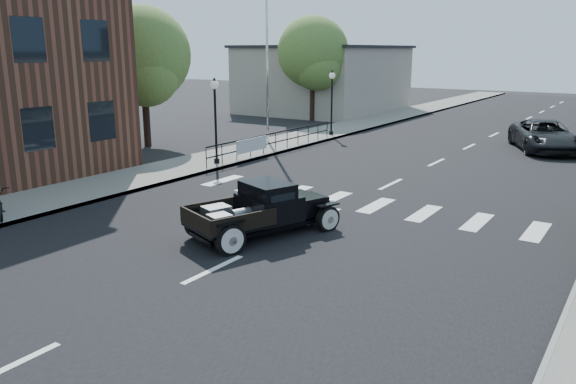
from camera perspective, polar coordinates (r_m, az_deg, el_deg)
The scene contains 14 objects.
ground at distance 15.25m, azimuth -0.17°, elevation -4.40°, with size 120.00×120.00×0.00m, color black.
road at distance 28.59m, azimuth 16.81°, elevation 3.85°, with size 14.00×80.00×0.02m, color black.
road_markings at distance 23.93m, azimuth 13.26°, elevation 2.12°, with size 12.00×60.00×0.06m, color silver, non-canonical shape.
sidewalk_left at distance 32.03m, azimuth 2.11°, elevation 5.63°, with size 3.00×80.00×0.15m, color gray.
low_building_left at distance 46.22m, azimuth 3.73°, elevation 11.29°, with size 10.00×12.00×5.00m, color #ABA08F.
railing at distance 27.15m, azimuth -1.26°, elevation 5.30°, with size 0.08×10.00×1.00m, color black, non-canonical shape.
banner at distance 25.54m, azimuth -3.68°, elevation 4.25°, with size 0.04×2.20×0.60m, color silver, non-canonical shape.
lamp_post_b at distance 24.02m, azimuth -7.37°, elevation 7.17°, with size 0.36×0.36×3.62m, color black, non-canonical shape.
lamp_post_c at distance 32.21m, azimuth 4.46°, elevation 9.03°, with size 0.36×0.36×3.62m, color black, non-canonical shape.
flagpole at distance 29.60m, azimuth -2.18°, elevation 17.54°, with size 0.12×0.12×12.84m, color silver.
big_tree_near at distance 29.79m, azimuth -14.43°, elevation 11.22°, with size 4.80×4.80×7.05m, color #506E2F, non-canonical shape.
big_tree_far at distance 39.75m, azimuth 2.53°, elevation 12.39°, with size 4.88×4.88×7.17m, color #506E2F, non-canonical shape.
hotrod_pickup at distance 15.04m, azimuth -2.67°, elevation -1.74°, with size 1.99×4.26×1.48m, color black, non-canonical shape.
second_car at distance 30.52m, azimuth 24.62°, elevation 5.19°, with size 2.47×5.37×1.49m, color black.
Camera 1 is at (8.03, -12.01, 4.88)m, focal length 35.00 mm.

